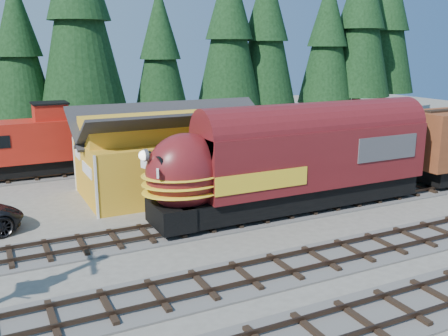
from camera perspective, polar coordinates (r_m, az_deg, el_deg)
name	(u,v)px	position (r m, az deg, el deg)	size (l,w,h in m)	color
ground	(271,249)	(22.59, 5.42, -9.24)	(120.00, 120.00, 0.00)	#6B665B
track_siding	(378,196)	(31.43, 17.21, -3.05)	(68.00, 3.20, 0.33)	#4C4947
track_spur	(4,180)	(36.69, -23.88, -1.26)	(32.00, 3.20, 0.33)	#4C4947
depot	(182,144)	(30.78, -4.78, 2.75)	(12.80, 7.00, 5.30)	orange
conifer_backdrop	(166,25)	(45.74, -6.64, 15.96)	(80.38, 22.42, 17.45)	black
locomotive	(287,166)	(26.73, 7.19, 0.24)	(16.50, 3.28, 4.49)	black
caboose	(40,143)	(36.37, -20.32, 2.67)	(9.03, 2.62, 4.70)	black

